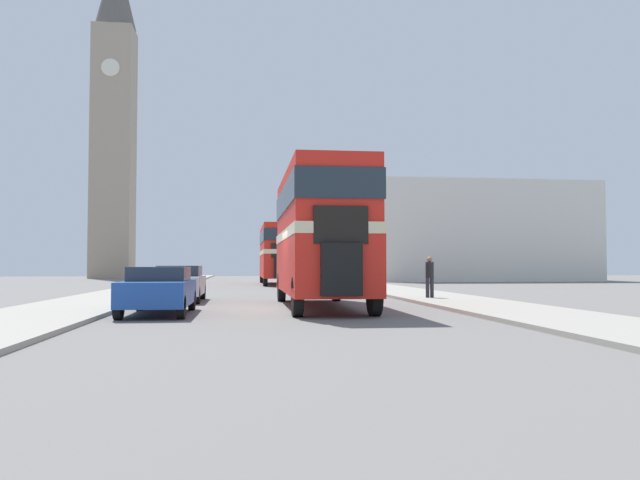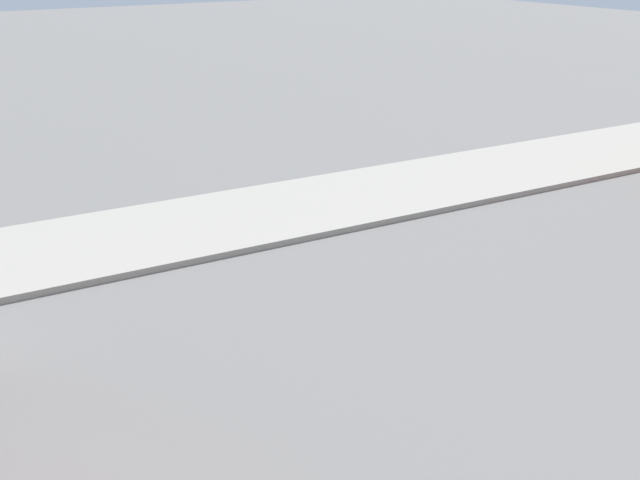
# 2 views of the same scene
# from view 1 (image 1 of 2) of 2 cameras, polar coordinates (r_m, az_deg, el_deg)

# --- Properties ---
(ground_plane) EXTENTS (120.00, 120.00, 0.00)m
(ground_plane) POSITION_cam_1_polar(r_m,az_deg,el_deg) (20.29, -3.41, -6.31)
(ground_plane) COLOR slate
(sidewalk_right) EXTENTS (3.50, 120.00, 0.12)m
(sidewalk_right) POSITION_cam_1_polar(r_m,az_deg,el_deg) (21.78, 14.71, -5.81)
(sidewalk_right) COLOR gray
(sidewalk_right) RESTS_ON ground_plane
(sidewalk_left) EXTENTS (3.50, 120.00, 0.12)m
(sidewalk_left) POSITION_cam_1_polar(r_m,az_deg,el_deg) (20.98, -22.24, -5.85)
(sidewalk_left) COLOR gray
(sidewalk_left) RESTS_ON ground_plane
(double_decker_bus) EXTENTS (2.46, 9.38, 4.48)m
(double_decker_bus) POSITION_cam_1_polar(r_m,az_deg,el_deg) (20.96, 0.01, 1.07)
(double_decker_bus) COLOR red
(double_decker_bus) RESTS_ON ground_plane
(bus_distant) EXTENTS (2.41, 10.70, 4.25)m
(bus_distant) POSITION_cam_1_polar(r_m,az_deg,el_deg) (45.94, -3.88, -0.90)
(bus_distant) COLOR red
(bus_distant) RESTS_ON ground_plane
(car_parked_near) EXTENTS (1.79, 4.28, 1.37)m
(car_parked_near) POSITION_cam_1_polar(r_m,az_deg,el_deg) (18.56, -14.50, -4.38)
(car_parked_near) COLOR #1E479E
(car_parked_near) RESTS_ON ground_plane
(car_parked_mid) EXTENTS (1.78, 4.11, 1.39)m
(car_parked_mid) POSITION_cam_1_polar(r_m,az_deg,el_deg) (24.81, -12.71, -3.83)
(car_parked_mid) COLOR silver
(car_parked_mid) RESTS_ON ground_plane
(pedestrian_walking) EXTENTS (0.33, 0.33, 1.63)m
(pedestrian_walking) POSITION_cam_1_polar(r_m,az_deg,el_deg) (25.32, 9.99, -3.12)
(pedestrian_walking) COLOR #282833
(pedestrian_walking) RESTS_ON sidewalk_right
(church_tower) EXTENTS (4.38, 4.38, 36.16)m
(church_tower) POSITION_cam_1_polar(r_m,az_deg,el_deg) (72.40, -18.31, 11.41)
(church_tower) COLOR tan
(church_tower) RESTS_ON ground_plane
(shop_building_block) EXTENTS (19.60, 9.94, 8.73)m
(shop_building_block) POSITION_cam_1_polar(r_m,az_deg,el_deg) (59.08, 14.07, 0.63)
(shop_building_block) COLOR silver
(shop_building_block) RESTS_ON ground_plane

